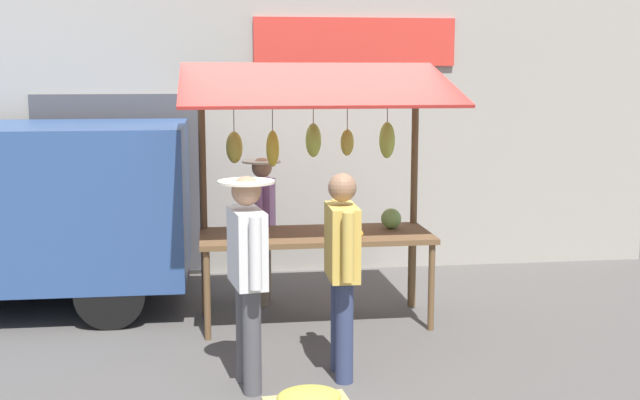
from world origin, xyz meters
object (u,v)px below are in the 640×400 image
object	(u,v)px
shopper_in_striped_shirt	(342,261)
shopper_with_ponytail	(247,264)
vendor_with_sunhat	(262,219)
market_stall	(317,164)

from	to	relation	value
shopper_in_striped_shirt	shopper_with_ponytail	size ratio (longest dim) A/B	0.99
vendor_with_sunhat	shopper_in_striped_shirt	world-z (taller)	shopper_in_striped_shirt
market_stall	vendor_with_sunhat	distance (m)	1.08
shopper_with_ponytail	vendor_with_sunhat	bearing A→B (deg)	-15.31
vendor_with_sunhat	shopper_with_ponytail	bearing A→B (deg)	5.36
market_stall	shopper_with_ponytail	distance (m)	1.86
market_stall	vendor_with_sunhat	xyz separation A→B (m)	(0.48, -0.72, -0.65)
shopper_in_striped_shirt	shopper_with_ponytail	world-z (taller)	shopper_with_ponytail
vendor_with_sunhat	shopper_with_ponytail	size ratio (longest dim) A/B	0.93
vendor_with_sunhat	shopper_in_striped_shirt	bearing A→B (deg)	24.33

